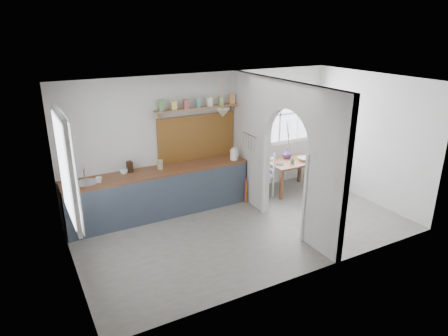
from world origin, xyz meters
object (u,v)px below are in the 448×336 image
dining_table (291,175)px  vase (287,154)px  chair_left (260,174)px  chair_right (324,164)px  kettle (234,154)px

dining_table → vase: vase is taller
dining_table → chair_left: 0.79m
chair_right → kettle: bearing=85.1°
chair_right → vase: chair_right is taller
chair_right → dining_table: bearing=86.7°
chair_right → chair_left: bearing=85.1°
kettle → vase: 1.43m
chair_left → kettle: kettle is taller
dining_table → kettle: (-1.39, 0.11, 0.68)m
chair_left → vase: chair_left is taller
chair_left → kettle: bearing=-95.5°
chair_right → kettle: (-2.29, 0.14, 0.56)m
kettle → vase: kettle is taller
chair_right → kettle: size_ratio=3.86×
dining_table → chair_left: chair_left is taller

